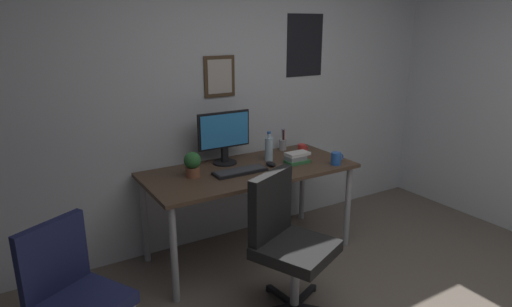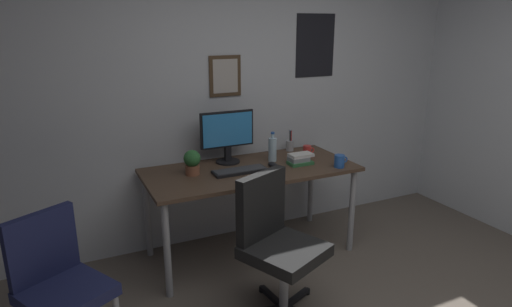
{
  "view_description": "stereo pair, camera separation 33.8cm",
  "coord_description": "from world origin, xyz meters",
  "px_view_note": "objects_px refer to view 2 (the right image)",
  "views": [
    {
      "loc": [
        -1.88,
        -1.19,
        1.87
      ],
      "look_at": [
        -0.2,
        1.59,
        0.91
      ],
      "focal_mm": 30.62,
      "sensor_mm": 36.0,
      "label": 1
    },
    {
      "loc": [
        -1.59,
        -1.35,
        1.87
      ],
      "look_at": [
        -0.2,
        1.59,
        0.91
      ],
      "focal_mm": 30.62,
      "sensor_mm": 36.0,
      "label": 2
    }
  ],
  "objects_px": {
    "potted_plant": "(192,162)",
    "book_stack_left": "(300,159)",
    "computer_mouse": "(273,164)",
    "side_chair": "(58,280)",
    "office_chair": "(275,238)",
    "keyboard": "(240,171)",
    "water_bottle": "(273,149)",
    "coffee_mug_far": "(340,161)",
    "pen_cup": "(290,145)",
    "coffee_mug_near": "(307,151)",
    "monitor": "(227,135)"
  },
  "relations": [
    {
      "from": "water_bottle",
      "to": "pen_cup",
      "type": "distance_m",
      "value": 0.36
    },
    {
      "from": "potted_plant",
      "to": "book_stack_left",
      "type": "height_order",
      "value": "potted_plant"
    },
    {
      "from": "coffee_mug_far",
      "to": "potted_plant",
      "type": "xyz_separation_m",
      "value": [
        -1.13,
        0.34,
        0.05
      ]
    },
    {
      "from": "office_chair",
      "to": "book_stack_left",
      "type": "bearing_deg",
      "value": 49.53
    },
    {
      "from": "potted_plant",
      "to": "computer_mouse",
      "type": "bearing_deg",
      "value": -7.91
    },
    {
      "from": "computer_mouse",
      "to": "book_stack_left",
      "type": "xyz_separation_m",
      "value": [
        0.23,
        -0.04,
        0.02
      ]
    },
    {
      "from": "potted_plant",
      "to": "monitor",
      "type": "bearing_deg",
      "value": 25.55
    },
    {
      "from": "office_chair",
      "to": "computer_mouse",
      "type": "relative_size",
      "value": 8.64
    },
    {
      "from": "office_chair",
      "to": "monitor",
      "type": "relative_size",
      "value": 2.07
    },
    {
      "from": "side_chair",
      "to": "keyboard",
      "type": "bearing_deg",
      "value": 23.19
    },
    {
      "from": "coffee_mug_far",
      "to": "pen_cup",
      "type": "bearing_deg",
      "value": 101.85
    },
    {
      "from": "side_chair",
      "to": "coffee_mug_far",
      "type": "distance_m",
      "value": 2.19
    },
    {
      "from": "coffee_mug_far",
      "to": "potted_plant",
      "type": "bearing_deg",
      "value": 163.44
    },
    {
      "from": "monitor",
      "to": "coffee_mug_far",
      "type": "xyz_separation_m",
      "value": [
        0.77,
        -0.51,
        -0.19
      ]
    },
    {
      "from": "computer_mouse",
      "to": "coffee_mug_far",
      "type": "xyz_separation_m",
      "value": [
        0.48,
        -0.25,
        0.03
      ]
    },
    {
      "from": "monitor",
      "to": "pen_cup",
      "type": "height_order",
      "value": "monitor"
    },
    {
      "from": "coffee_mug_near",
      "to": "book_stack_left",
      "type": "height_order",
      "value": "coffee_mug_near"
    },
    {
      "from": "keyboard",
      "to": "coffee_mug_near",
      "type": "height_order",
      "value": "coffee_mug_near"
    },
    {
      "from": "side_chair",
      "to": "monitor",
      "type": "height_order",
      "value": "monitor"
    },
    {
      "from": "office_chair",
      "to": "potted_plant",
      "type": "relative_size",
      "value": 4.87
    },
    {
      "from": "computer_mouse",
      "to": "water_bottle",
      "type": "bearing_deg",
      "value": 63.72
    },
    {
      "from": "coffee_mug_far",
      "to": "monitor",
      "type": "bearing_deg",
      "value": 146.55
    },
    {
      "from": "coffee_mug_near",
      "to": "book_stack_left",
      "type": "relative_size",
      "value": 0.5
    },
    {
      "from": "potted_plant",
      "to": "keyboard",
      "type": "bearing_deg",
      "value": -17.39
    },
    {
      "from": "computer_mouse",
      "to": "pen_cup",
      "type": "xyz_separation_m",
      "value": [
        0.36,
        0.35,
        0.04
      ]
    },
    {
      "from": "book_stack_left",
      "to": "computer_mouse",
      "type": "bearing_deg",
      "value": 171.5
    },
    {
      "from": "monitor",
      "to": "water_bottle",
      "type": "height_order",
      "value": "monitor"
    },
    {
      "from": "coffee_mug_far",
      "to": "potted_plant",
      "type": "height_order",
      "value": "potted_plant"
    },
    {
      "from": "water_bottle",
      "to": "book_stack_left",
      "type": "bearing_deg",
      "value": -45.04
    },
    {
      "from": "side_chair",
      "to": "potted_plant",
      "type": "distance_m",
      "value": 1.27
    },
    {
      "from": "computer_mouse",
      "to": "water_bottle",
      "type": "distance_m",
      "value": 0.17
    },
    {
      "from": "office_chair",
      "to": "water_bottle",
      "type": "bearing_deg",
      "value": 63.96
    },
    {
      "from": "office_chair",
      "to": "keyboard",
      "type": "distance_m",
      "value": 0.75
    },
    {
      "from": "office_chair",
      "to": "book_stack_left",
      "type": "distance_m",
      "value": 0.95
    },
    {
      "from": "keyboard",
      "to": "water_bottle",
      "type": "bearing_deg",
      "value": 22.71
    },
    {
      "from": "pen_cup",
      "to": "side_chair",
      "type": "bearing_deg",
      "value": -154.77
    },
    {
      "from": "keyboard",
      "to": "computer_mouse",
      "type": "relative_size",
      "value": 3.91
    },
    {
      "from": "keyboard",
      "to": "potted_plant",
      "type": "distance_m",
      "value": 0.38
    },
    {
      "from": "side_chair",
      "to": "keyboard",
      "type": "xyz_separation_m",
      "value": [
        1.36,
        0.58,
        0.27
      ]
    },
    {
      "from": "computer_mouse",
      "to": "potted_plant",
      "type": "distance_m",
      "value": 0.66
    },
    {
      "from": "coffee_mug_near",
      "to": "potted_plant",
      "type": "bearing_deg",
      "value": -179.26
    },
    {
      "from": "coffee_mug_far",
      "to": "pen_cup",
      "type": "height_order",
      "value": "pen_cup"
    },
    {
      "from": "keyboard",
      "to": "water_bottle",
      "type": "height_order",
      "value": "water_bottle"
    },
    {
      "from": "side_chair",
      "to": "water_bottle",
      "type": "relative_size",
      "value": 3.47
    },
    {
      "from": "coffee_mug_near",
      "to": "keyboard",
      "type": "bearing_deg",
      "value": -169.92
    },
    {
      "from": "coffee_mug_near",
      "to": "book_stack_left",
      "type": "bearing_deg",
      "value": -138.65
    },
    {
      "from": "office_chair",
      "to": "water_bottle",
      "type": "height_order",
      "value": "water_bottle"
    },
    {
      "from": "coffee_mug_near",
      "to": "coffee_mug_far",
      "type": "distance_m",
      "value": 0.36
    },
    {
      "from": "computer_mouse",
      "to": "water_bottle",
      "type": "xyz_separation_m",
      "value": [
        0.07,
        0.13,
        0.09
      ]
    },
    {
      "from": "water_bottle",
      "to": "coffee_mug_near",
      "type": "height_order",
      "value": "water_bottle"
    }
  ]
}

